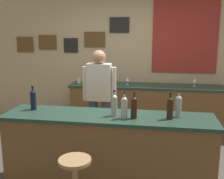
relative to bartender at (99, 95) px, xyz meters
The scene contains 16 objects.
ground_plane 1.12m from the bartender, 60.78° to the right, with size 10.00×10.00×0.00m, color #423D38.
back_wall 1.60m from the bartender, 77.82° to the left, with size 6.00×0.09×2.80m.
bar_counter 1.09m from the bartender, 72.23° to the right, with size 2.50×0.60×0.92m.
side_counter 1.40m from the bartender, 57.82° to the left, with size 2.98×0.56×0.90m.
bartender is the anchor object (origin of this frame).
wine_bottle_a 1.09m from the bartender, 128.01° to the right, with size 0.07×0.07×0.31m.
wine_bottle_b 1.03m from the bartender, 68.11° to the right, with size 0.07×0.07×0.31m.
wine_bottle_c 1.15m from the bartender, 63.74° to the right, with size 0.07×0.07×0.31m.
wine_bottle_d 1.18m from the bartender, 58.54° to the right, with size 0.07×0.07×0.31m.
wine_bottle_e 1.40m from the bartender, 43.40° to the right, with size 0.07×0.07×0.31m.
wine_bottle_f 1.41m from the bartender, 37.84° to the right, with size 0.07×0.07×0.31m.
wine_glass_a 1.26m from the bartender, 114.92° to the left, with size 0.07×0.07×0.16m.
wine_glass_b 1.17m from the bartender, 98.06° to the left, with size 0.07×0.07×0.16m.
wine_glass_c 1.15m from the bartender, 74.16° to the left, with size 0.07×0.07×0.16m.
wine_glass_d 1.94m from the bartender, 36.92° to the left, with size 0.07×0.07×0.16m.
coffee_mug 1.31m from the bartender, 119.90° to the left, with size 0.13×0.08×0.09m.
Camera 1 is at (0.55, -3.41, 1.87)m, focal length 43.53 mm.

